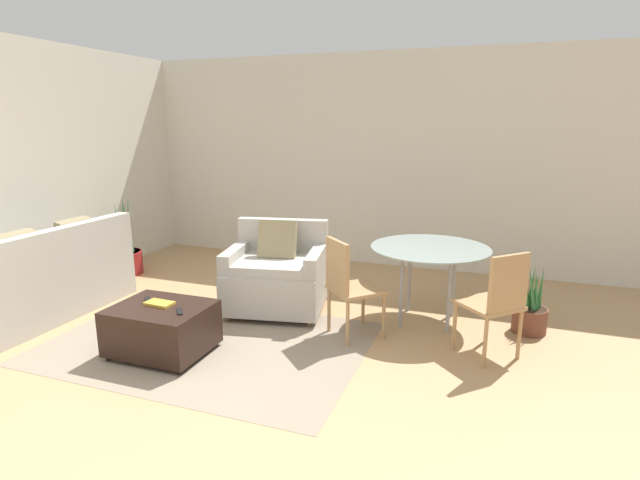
% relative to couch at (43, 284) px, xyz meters
% --- Properties ---
extents(ground_plane, '(20.00, 20.00, 0.00)m').
position_rel_couch_xyz_m(ground_plane, '(2.31, -1.06, -0.31)').
color(ground_plane, tan).
extents(wall_back, '(12.00, 0.06, 2.75)m').
position_rel_couch_xyz_m(wall_back, '(2.31, 2.93, 1.06)').
color(wall_back, beige).
rests_on(wall_back, ground_plane).
extents(wall_left, '(0.06, 12.00, 2.75)m').
position_rel_couch_xyz_m(wall_left, '(-0.59, 0.44, 1.06)').
color(wall_left, beige).
rests_on(wall_left, ground_plane).
extents(area_rug, '(2.71, 1.88, 0.01)m').
position_rel_couch_xyz_m(area_rug, '(1.92, -0.06, -0.31)').
color(area_rug, gray).
rests_on(area_rug, ground_plane).
extents(couch, '(0.92, 1.70, 0.91)m').
position_rel_couch_xyz_m(couch, '(0.00, 0.00, 0.00)').
color(couch, '#B2ADA3').
rests_on(couch, ground_plane).
extents(armchair, '(1.08, 0.97, 0.92)m').
position_rel_couch_xyz_m(armchair, '(2.16, 0.87, 0.06)').
color(armchair, '#B2ADA3').
rests_on(armchair, ground_plane).
extents(ottoman, '(0.77, 0.62, 0.41)m').
position_rel_couch_xyz_m(ottoman, '(1.67, -0.35, -0.08)').
color(ottoman, black).
rests_on(ottoman, ground_plane).
extents(book_stack, '(0.24, 0.15, 0.02)m').
position_rel_couch_xyz_m(book_stack, '(1.65, -0.32, 0.11)').
color(book_stack, gold).
rests_on(book_stack, ottoman).
extents(tv_remote_primary, '(0.13, 0.14, 0.01)m').
position_rel_couch_xyz_m(tv_remote_primary, '(1.49, -0.27, 0.11)').
color(tv_remote_primary, black).
rests_on(tv_remote_primary, ottoman).
extents(tv_remote_secondary, '(0.12, 0.14, 0.01)m').
position_rel_couch_xyz_m(tv_remote_secondary, '(1.90, -0.40, 0.11)').
color(tv_remote_secondary, black).
rests_on(tv_remote_secondary, ottoman).
extents(potted_plant, '(0.44, 0.44, 0.99)m').
position_rel_couch_xyz_m(potted_plant, '(-0.19, 1.36, -0.09)').
color(potted_plant, maroon).
rests_on(potted_plant, ground_plane).
extents(dining_table, '(1.12, 1.12, 0.74)m').
position_rel_couch_xyz_m(dining_table, '(3.64, 1.10, 0.35)').
color(dining_table, '#8C9E99').
rests_on(dining_table, ground_plane).
extents(dining_chair_near_left, '(0.59, 0.59, 0.90)m').
position_rel_couch_xyz_m(dining_chair_near_left, '(3.02, 0.48, 0.21)').
color(dining_chair_near_left, tan).
rests_on(dining_chair_near_left, ground_plane).
extents(dining_chair_near_right, '(0.59, 0.59, 0.90)m').
position_rel_couch_xyz_m(dining_chair_near_right, '(4.26, 0.48, 0.21)').
color(dining_chair_near_right, tan).
rests_on(dining_chair_near_right, ground_plane).
extents(potted_plant_small, '(0.30, 0.30, 0.64)m').
position_rel_couch_xyz_m(potted_plant_small, '(4.56, 1.15, -0.14)').
color(potted_plant_small, brown).
rests_on(potted_plant_small, ground_plane).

